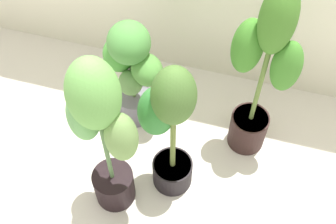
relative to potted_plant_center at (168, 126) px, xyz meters
The scene contains 5 objects.
ground_plane 0.48m from the potted_plant_center, 57.86° to the right, with size 8.00×8.00×0.00m, color silver.
potted_plant_center is the anchor object (origin of this frame).
potted_plant_back_right 0.48m from the potted_plant_center, 44.44° to the left, with size 0.35×0.22×1.05m.
potted_plant_back_left 0.44m from the potted_plant_center, 130.56° to the left, with size 0.39×0.27×0.68m.
potted_plant_front_left 0.30m from the potted_plant_center, 144.01° to the right, with size 0.33×0.26×0.99m.
Camera 1 is at (0.22, -0.90, 2.00)m, focal length 46.02 mm.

